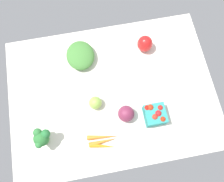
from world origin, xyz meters
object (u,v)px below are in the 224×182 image
object	(u,v)px
bell_pepper_red	(145,44)
heirloom_tomato_green	(95,103)
red_onion_near_basket	(126,114)
leafy_greens_clump	(80,55)
carrot_bunch	(103,141)
broccoli_head	(42,138)
berry_basket	(155,114)

from	to	relation	value
bell_pepper_red	heirloom_tomato_green	bearing A→B (deg)	-139.39
red_onion_near_basket	leafy_greens_clump	xyz separation A→B (cm)	(-17.06, 34.85, -0.81)
red_onion_near_basket	carrot_bunch	bearing A→B (deg)	-141.84
broccoli_head	carrot_bunch	bearing A→B (deg)	-12.34
carrot_bunch	leafy_greens_clump	size ratio (longest dim) A/B	0.90
berry_basket	red_onion_near_basket	xyz separation A→B (cm)	(-13.52, 2.72, 0.38)
bell_pepper_red	leafy_greens_clump	xyz separation A→B (cm)	(-34.13, 0.31, -1.53)
leafy_greens_clump	broccoli_head	bearing A→B (deg)	-120.13
red_onion_near_basket	bell_pepper_red	bearing A→B (deg)	63.69
broccoli_head	heirloom_tomato_green	size ratio (longest dim) A/B	1.75
red_onion_near_basket	heirloom_tomato_green	distance (cm)	15.92
bell_pepper_red	red_onion_near_basket	distance (cm)	38.54
bell_pepper_red	berry_basket	bearing A→B (deg)	-95.45
leafy_greens_clump	berry_basket	bearing A→B (deg)	-50.86
bell_pepper_red	carrot_bunch	bearing A→B (deg)	-123.97
heirloom_tomato_green	leafy_greens_clump	bearing A→B (deg)	97.39
leafy_greens_clump	heirloom_tomato_green	bearing A→B (deg)	-82.61
carrot_bunch	berry_basket	bearing A→B (deg)	15.95
red_onion_near_basket	leafy_greens_clump	bearing A→B (deg)	116.07
berry_basket	heirloom_tomato_green	distance (cm)	29.26
bell_pepper_red	heirloom_tomato_green	size ratio (longest dim) A/B	1.47
broccoli_head	leafy_greens_clump	bearing A→B (deg)	59.87
leafy_greens_clump	heirloom_tomato_green	world-z (taller)	same
broccoli_head	heirloom_tomato_green	distance (cm)	29.50
heirloom_tomato_green	bell_pepper_red	bearing A→B (deg)	40.61
bell_pepper_red	carrot_bunch	world-z (taller)	bell_pepper_red
berry_basket	heirloom_tomato_green	world-z (taller)	berry_basket
bell_pepper_red	red_onion_near_basket	world-z (taller)	bell_pepper_red
heirloom_tomato_green	red_onion_near_basket	bearing A→B (deg)	-31.21
red_onion_near_basket	carrot_bunch	size ratio (longest dim) A/B	0.53
broccoli_head	heirloom_tomato_green	bearing A→B (deg)	25.86
bell_pepper_red	carrot_bunch	distance (cm)	54.25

